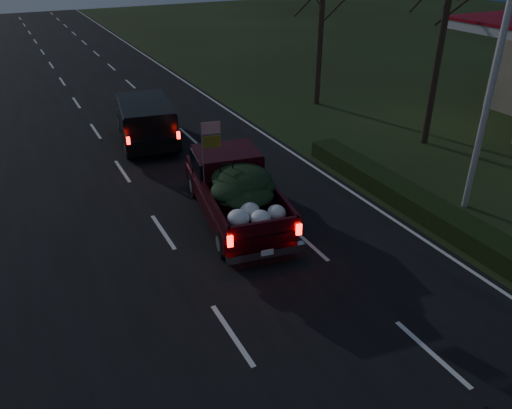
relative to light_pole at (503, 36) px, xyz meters
name	(u,v)px	position (x,y,z in m)	size (l,w,h in m)	color
ground	(232,335)	(-9.50, -2.00, -5.48)	(120.00, 120.00, 0.00)	black
road_asphalt	(232,335)	(-9.50, -2.00, -5.47)	(14.00, 120.00, 0.02)	black
hedge_row	(406,196)	(-1.70, 1.00, -5.18)	(1.00, 10.00, 0.60)	black
light_pole	(503,36)	(0.00, 0.00, 0.00)	(0.50, 0.90, 9.16)	silver
pickup_truck	(235,186)	(-7.12, 2.85, -4.39)	(2.96, 5.80, 2.90)	black
lead_suv	(146,118)	(-7.72, 10.55, -4.36)	(2.93, 5.42, 1.48)	black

